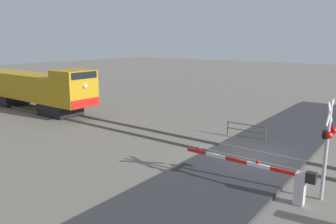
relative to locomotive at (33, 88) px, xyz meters
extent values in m
plane|color=slate|center=(0.00, -20.70, -1.95)|extent=(160.00, 160.00, 0.00)
cube|color=#59544C|center=(-0.72, -20.70, -1.87)|extent=(0.08, 80.00, 0.15)
cube|color=#59544C|center=(0.72, -20.70, -1.87)|extent=(0.08, 80.00, 0.15)
cube|color=#2D2D30|center=(0.00, -20.70, -1.87)|extent=(36.00, 4.80, 0.15)
cube|color=black|center=(0.00, -3.77, -1.42)|extent=(2.34, 3.20, 1.05)
cube|color=black|center=(0.00, 4.29, -1.42)|extent=(2.34, 3.20, 1.05)
cube|color=#B28414|center=(0.00, 0.26, 0.18)|extent=(2.75, 14.66, 2.15)
cube|color=#B28414|center=(0.00, -5.78, 1.57)|extent=(2.70, 2.57, 0.63)
cube|color=black|center=(0.00, -7.09, 1.57)|extent=(2.34, 0.06, 0.51)
cube|color=red|center=(0.00, -7.10, -0.55)|extent=(2.61, 0.08, 0.64)
sphere|color=#F2EACC|center=(0.00, -7.11, 0.77)|extent=(0.36, 0.36, 0.36)
cylinder|color=#ADADB2|center=(-2.92, -24.57, 0.01)|extent=(0.14, 0.14, 3.92)
cube|color=white|center=(-2.92, -24.57, 1.52)|extent=(0.95, 0.04, 0.95)
cube|color=white|center=(-2.92, -24.57, 1.52)|extent=(0.95, 0.04, 0.95)
cube|color=black|center=(-2.92, -24.57, 0.77)|extent=(1.04, 0.08, 0.08)
sphere|color=red|center=(-3.34, -24.67, 0.77)|extent=(0.28, 0.28, 0.28)
sphere|color=red|center=(-2.50, -24.67, 0.77)|extent=(0.28, 0.28, 0.28)
cylinder|color=black|center=(-3.34, -24.55, 0.77)|extent=(0.34, 0.14, 0.34)
cylinder|color=black|center=(-2.50, -24.55, 0.77)|extent=(0.34, 0.14, 0.34)
cube|color=silver|center=(-3.84, -23.98, -1.32)|extent=(0.36, 0.36, 1.26)
cube|color=black|center=(-3.84, -24.33, -0.78)|extent=(0.28, 0.36, 0.40)
cube|color=red|center=(-3.84, -23.30, -0.78)|extent=(0.10, 0.96, 0.14)
cube|color=white|center=(-3.84, -22.34, -0.78)|extent=(0.10, 0.96, 0.14)
cube|color=red|center=(-3.84, -21.38, -0.78)|extent=(0.10, 0.96, 0.14)
cube|color=white|center=(-3.84, -20.42, -0.78)|extent=(0.10, 0.96, 0.14)
cube|color=red|center=(-3.84, -19.45, -0.78)|extent=(0.10, 0.96, 0.14)
sphere|color=red|center=(-3.84, -22.30, -0.64)|extent=(0.14, 0.14, 0.14)
sphere|color=red|center=(-3.84, -19.56, -0.64)|extent=(0.14, 0.14, 0.14)
cylinder|color=#4C4742|center=(2.97, -20.08, -1.47)|extent=(0.08, 0.08, 0.95)
cylinder|color=#4C4742|center=(2.97, -17.58, -1.47)|extent=(0.08, 0.08, 0.95)
cylinder|color=#4C4742|center=(2.97, -18.83, -1.04)|extent=(0.06, 2.50, 0.06)
cylinder|color=#4C4742|center=(2.97, -18.83, -1.43)|extent=(0.06, 2.50, 0.06)
camera|label=1|loc=(-15.86, -26.86, 4.07)|focal=35.07mm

